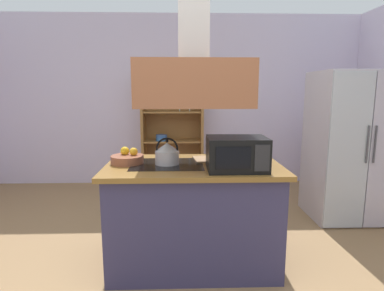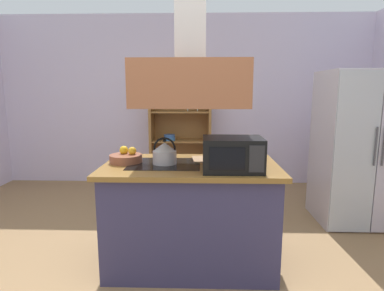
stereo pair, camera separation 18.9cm
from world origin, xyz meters
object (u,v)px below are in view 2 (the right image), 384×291
dish_cabinet (181,135)px  kettle (165,153)px  microwave (233,154)px  refrigerator (360,148)px  cutting_board (212,159)px  fruit_bowl (126,158)px

dish_cabinet → kettle: size_ratio=8.10×
dish_cabinet → microwave: size_ratio=3.98×
refrigerator → kettle: (-2.13, -1.00, 0.13)m
refrigerator → cutting_board: bearing=-153.7°
cutting_board → fruit_bowl: fruit_bowl is taller
microwave → refrigerator: bearing=37.6°
kettle → microwave: bearing=-20.6°
cutting_board → microwave: bearing=-67.4°
dish_cabinet → cutting_board: (0.43, -2.23, 0.10)m
fruit_bowl → microwave: bearing=-15.9°
dish_cabinet → microwave: 2.66m
dish_cabinet → cutting_board: size_ratio=5.39×
cutting_board → dish_cabinet: bearing=100.8°
cutting_board → microwave: 0.41m
kettle → cutting_board: kettle is taller
refrigerator → fruit_bowl: size_ratio=6.22×
dish_cabinet → fruit_bowl: dish_cabinet is taller
refrigerator → cutting_board: 1.92m
refrigerator → cutting_board: (-1.72, -0.85, 0.04)m
refrigerator → kettle: 2.35m
dish_cabinet → cutting_board: bearing=-79.2°
refrigerator → dish_cabinet: size_ratio=0.95×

